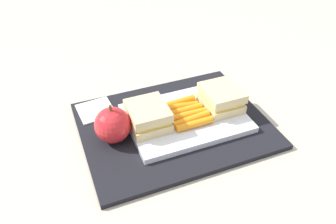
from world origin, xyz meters
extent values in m
plane|color=#B7AD99|center=(0.00, 0.00, 0.00)|extent=(2.40, 2.40, 0.00)
cube|color=black|center=(0.00, 0.00, 0.01)|extent=(0.36, 0.28, 0.01)
cube|color=white|center=(-0.03, 0.00, 0.02)|extent=(0.23, 0.17, 0.01)
cube|color=#DBC189|center=(-0.10, 0.00, 0.03)|extent=(0.07, 0.08, 0.02)
cube|color=#F4CC4C|center=(-0.10, 0.00, 0.04)|extent=(0.07, 0.07, 0.01)
cube|color=#DBC189|center=(-0.10, 0.00, 0.06)|extent=(0.07, 0.08, 0.02)
cube|color=#DBC189|center=(0.05, 0.00, 0.03)|extent=(0.07, 0.08, 0.02)
cube|color=#F4CC4C|center=(0.05, 0.00, 0.04)|extent=(0.07, 0.07, 0.01)
cube|color=#DBC189|center=(0.05, 0.00, 0.06)|extent=(0.07, 0.08, 0.02)
cylinder|color=orange|center=(-0.02, -0.04, 0.03)|extent=(0.08, 0.01, 0.02)
cylinder|color=orange|center=(-0.02, -0.02, 0.03)|extent=(0.08, 0.01, 0.02)
cylinder|color=orange|center=(-0.03, -0.01, 0.03)|extent=(0.08, 0.01, 0.02)
cylinder|color=orange|center=(-0.03, 0.01, 0.03)|extent=(0.08, 0.01, 0.01)
cylinder|color=orange|center=(-0.03, 0.02, 0.03)|extent=(0.08, 0.01, 0.02)
cylinder|color=orange|center=(-0.03, 0.04, 0.03)|extent=(0.08, 0.01, 0.02)
sphere|color=red|center=(0.12, 0.00, 0.04)|extent=(0.07, 0.07, 0.07)
cylinder|color=brown|center=(0.12, 0.00, 0.08)|extent=(0.01, 0.01, 0.01)
cube|color=white|center=(0.14, -0.10, 0.01)|extent=(0.08, 0.08, 0.00)
camera|label=1|loc=(0.20, 0.47, 0.45)|focal=36.49mm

